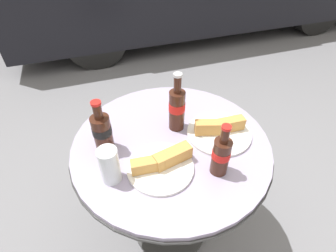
% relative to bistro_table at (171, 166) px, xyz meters
% --- Properties ---
extents(ground_plane, '(30.00, 30.00, 0.00)m').
position_rel_bistro_table_xyz_m(ground_plane, '(0.00, 0.00, -0.53)').
color(ground_plane, slate).
extents(bistro_table, '(0.79, 0.79, 0.68)m').
position_rel_bistro_table_xyz_m(bistro_table, '(0.00, 0.00, 0.00)').
color(bistro_table, '#333333').
rests_on(bistro_table, ground_plane).
extents(cola_bottle_left, '(0.07, 0.07, 0.25)m').
position_rel_bistro_table_xyz_m(cola_bottle_left, '(0.05, 0.08, 0.25)').
color(cola_bottle_left, '#3D1E14').
rests_on(cola_bottle_left, bistro_table).
extents(cola_bottle_right, '(0.07, 0.07, 0.22)m').
position_rel_bistro_table_xyz_m(cola_bottle_right, '(-0.25, 0.05, 0.24)').
color(cola_bottle_right, '#3D1E14').
rests_on(cola_bottle_right, bistro_table).
extents(cola_bottle_center, '(0.06, 0.06, 0.21)m').
position_rel_bistro_table_xyz_m(cola_bottle_center, '(0.11, -0.19, 0.23)').
color(cola_bottle_center, '#3D1E14').
rests_on(cola_bottle_center, bistro_table).
extents(drinking_glass, '(0.07, 0.07, 0.14)m').
position_rel_bistro_table_xyz_m(drinking_glass, '(-0.25, -0.10, 0.21)').
color(drinking_glass, '#C68923').
rests_on(drinking_glass, bistro_table).
extents(lunch_plate_near, '(0.26, 0.26, 0.07)m').
position_rel_bistro_table_xyz_m(lunch_plate_near, '(0.20, -0.02, 0.17)').
color(lunch_plate_near, white).
rests_on(lunch_plate_near, bistro_table).
extents(lunch_plate_far, '(0.24, 0.24, 0.06)m').
position_rel_bistro_table_xyz_m(lunch_plate_far, '(-0.07, -0.11, 0.17)').
color(lunch_plate_far, white).
rests_on(lunch_plate_far, bistro_table).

